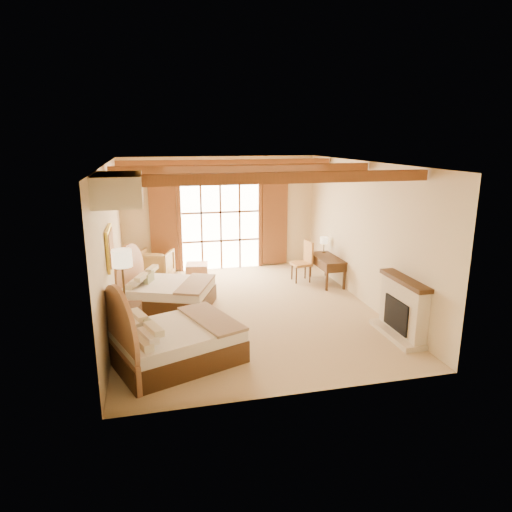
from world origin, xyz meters
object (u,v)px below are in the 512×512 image
object	(u,v)px
bed_near	(167,340)
desk	(327,269)
nightstand	(127,321)
bed_far	(162,292)
armchair	(156,265)

from	to	relation	value
bed_near	desk	bearing A→B (deg)	18.40
bed_near	nightstand	xyz separation A→B (m)	(-0.71, 1.18, -0.08)
nightstand	desk	world-z (taller)	desk
desk	nightstand	bearing A→B (deg)	-156.22
bed_near	bed_far	world-z (taller)	bed_near
bed_far	armchair	world-z (taller)	bed_far
bed_near	armchair	distance (m)	4.87
armchair	desk	size ratio (longest dim) A/B	0.66
bed_far	nightstand	size ratio (longest dim) A/B	3.72
bed_near	nightstand	bearing A→B (deg)	100.14
armchair	desk	world-z (taller)	armchair
nightstand	armchair	size ratio (longest dim) A/B	0.74
bed_far	nightstand	bearing A→B (deg)	-94.33
bed_near	bed_far	bearing A→B (deg)	69.27
bed_near	desk	world-z (taller)	bed_near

